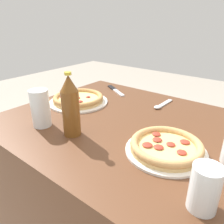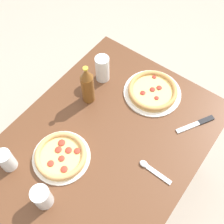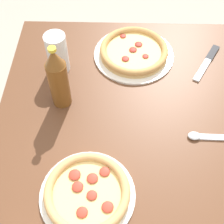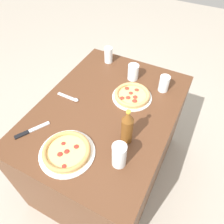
% 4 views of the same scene
% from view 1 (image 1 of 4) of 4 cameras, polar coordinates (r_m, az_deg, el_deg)
% --- Properties ---
extents(table, '(1.14, 0.83, 0.78)m').
position_cam_1_polar(table, '(1.11, 5.90, -21.69)').
color(table, '#56331E').
rests_on(table, ground_plane).
extents(pizza_salami, '(0.30, 0.30, 0.04)m').
position_cam_1_polar(pizza_salami, '(1.12, -8.78, 3.35)').
color(pizza_salami, silver).
rests_on(pizza_salami, table).
extents(pizza_veggie, '(0.26, 0.26, 0.04)m').
position_cam_1_polar(pizza_veggie, '(0.73, 13.94, -8.84)').
color(pizza_veggie, silver).
rests_on(pizza_veggie, table).
extents(glass_cola, '(0.07, 0.07, 0.11)m').
position_cam_1_polar(glass_cola, '(0.55, 22.96, -18.25)').
color(glass_cola, white).
rests_on(glass_cola, table).
extents(glass_water, '(0.07, 0.07, 0.15)m').
position_cam_1_polar(glass_water, '(0.89, -18.17, 0.73)').
color(glass_water, white).
rests_on(glass_water, table).
extents(beer_bottle, '(0.06, 0.06, 0.23)m').
position_cam_1_polar(beer_bottle, '(0.78, -10.79, 1.43)').
color(beer_bottle, brown).
rests_on(beer_bottle, table).
extents(knife, '(0.19, 0.12, 0.01)m').
position_cam_1_polar(knife, '(1.30, 0.81, 5.75)').
color(knife, black).
rests_on(knife, table).
extents(spoon, '(0.03, 0.16, 0.01)m').
position_cam_1_polar(spoon, '(1.09, 12.71, 1.73)').
color(spoon, silver).
rests_on(spoon, table).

